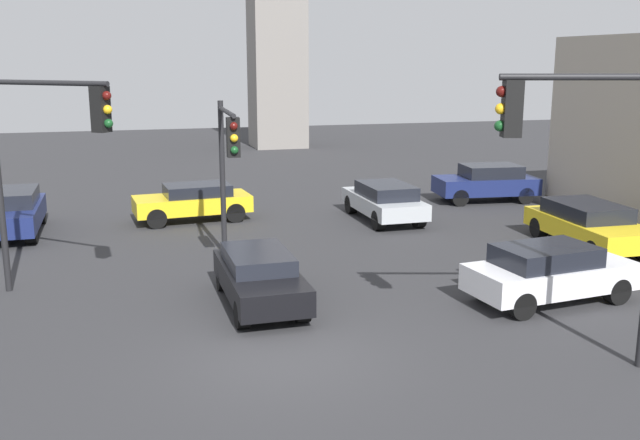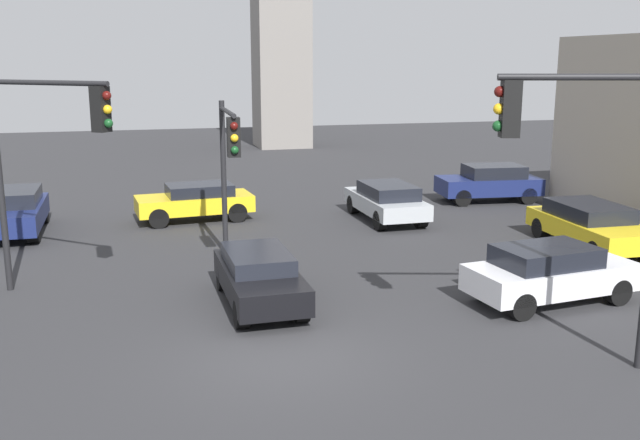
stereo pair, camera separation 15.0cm
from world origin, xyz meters
TOP-DOWN VIEW (x-y plane):
  - ground_plane at (0.00, 0.00)m, footprint 97.60×97.60m
  - traffic_light_0 at (-4.59, 4.76)m, footprint 2.89×2.55m
  - traffic_light_1 at (-0.12, 6.46)m, footprint 0.33×3.30m
  - traffic_light_2 at (5.15, -1.91)m, footprint 2.97×1.01m
  - car_0 at (6.16, 10.98)m, footprint 1.88×4.31m
  - car_1 at (10.93, 5.72)m, footprint 2.09×4.60m
  - car_3 at (-6.61, 12.29)m, footprint 1.95×4.37m
  - car_4 at (0.09, 3.16)m, footprint 1.69×4.06m
  - car_5 at (11.49, 13.27)m, footprint 4.24×2.26m
  - car_7 at (-0.51, 12.74)m, footprint 4.23×2.10m
  - car_8 at (6.81, 1.47)m, footprint 4.24×2.17m

SIDE VIEW (x-z plane):
  - ground_plane at x=0.00m, z-range 0.00..0.00m
  - car_4 at x=0.09m, z-range 0.05..1.33m
  - car_7 at x=-0.51m, z-range 0.06..1.40m
  - car_0 at x=6.16m, z-range 0.05..1.42m
  - car_1 at x=10.93m, z-range 0.05..1.42m
  - car_8 at x=6.81m, z-range 0.04..1.45m
  - car_3 at x=-6.61m, z-range 0.04..1.51m
  - car_5 at x=11.49m, z-range 0.04..1.55m
  - traffic_light_1 at x=-0.12m, z-range 0.99..5.55m
  - traffic_light_0 at x=-4.59m, z-range 1.18..6.61m
  - traffic_light_2 at x=5.15m, z-range 1.14..6.88m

